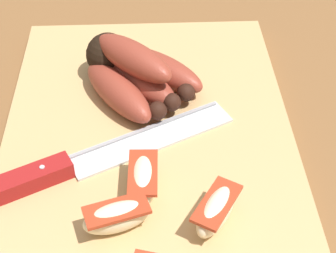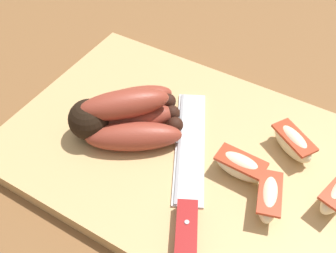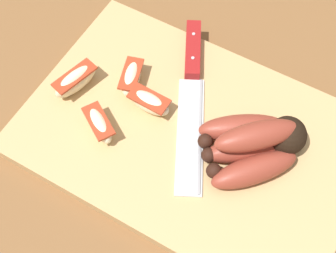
% 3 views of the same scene
% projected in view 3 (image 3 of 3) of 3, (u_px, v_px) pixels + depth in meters
% --- Properties ---
extents(ground_plane, '(6.00, 6.00, 0.00)m').
position_uv_depth(ground_plane, '(192.00, 152.00, 0.66)').
color(ground_plane, brown).
extents(cutting_board, '(0.46, 0.31, 0.02)m').
position_uv_depth(cutting_board, '(191.00, 136.00, 0.67)').
color(cutting_board, tan).
rests_on(cutting_board, ground_plane).
extents(banana_bunch, '(0.15, 0.15, 0.06)m').
position_uv_depth(banana_bunch, '(256.00, 143.00, 0.62)').
color(banana_bunch, black).
rests_on(banana_bunch, cutting_board).
extents(chefs_knife, '(0.15, 0.26, 0.02)m').
position_uv_depth(chefs_knife, '(192.00, 77.00, 0.69)').
color(chefs_knife, silver).
rests_on(chefs_knife, cutting_board).
extents(apple_wedge_near, '(0.07, 0.05, 0.03)m').
position_uv_depth(apple_wedge_near, '(99.00, 124.00, 0.64)').
color(apple_wedge_near, beige).
rests_on(apple_wedge_near, cutting_board).
extents(apple_wedge_middle, '(0.04, 0.07, 0.03)m').
position_uv_depth(apple_wedge_middle, '(131.00, 77.00, 0.68)').
color(apple_wedge_middle, beige).
rests_on(apple_wedge_middle, cutting_board).
extents(apple_wedge_far, '(0.04, 0.07, 0.04)m').
position_uv_depth(apple_wedge_far, '(76.00, 81.00, 0.68)').
color(apple_wedge_far, beige).
rests_on(apple_wedge_far, cutting_board).
extents(apple_wedge_extra, '(0.06, 0.03, 0.03)m').
position_uv_depth(apple_wedge_extra, '(149.00, 102.00, 0.66)').
color(apple_wedge_extra, beige).
rests_on(apple_wedge_extra, cutting_board).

